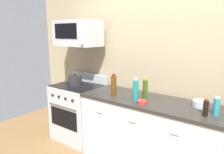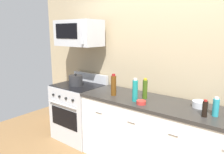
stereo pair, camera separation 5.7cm
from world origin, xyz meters
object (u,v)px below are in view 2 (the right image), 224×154
range_oven (79,111)px  bowl_red_small (141,102)px  bottle_wine_amber (114,85)px  bottle_soy_sauce_dark (205,109)px  microwave (79,33)px  bottle_olive_oil (145,89)px  stockpot (76,80)px  bottle_sparkling_teal (135,90)px  bottle_dish_soap (216,107)px  bowl_steel_prep (200,104)px

range_oven → bowl_red_small: size_ratio=9.25×
bottle_wine_amber → bottle_soy_sauce_dark: 1.18m
microwave → bottle_olive_oil: (1.21, -0.02, -0.70)m
range_oven → stockpot: (-0.00, -0.05, 0.54)m
microwave → bottle_olive_oil: microwave is taller
range_oven → bowl_red_small: (1.29, -0.20, 0.47)m
bottle_wine_amber → bowl_red_small: (0.48, -0.08, -0.12)m
bottle_sparkling_teal → bottle_dish_soap: size_ratio=1.46×
bowl_steel_prep → bowl_red_small: bowl_steel_prep is taller
bowl_red_small → microwave: bearing=169.4°
bottle_soy_sauce_dark → stockpot: 1.99m
bottle_wine_amber → bottle_sparkling_teal: bottle_wine_amber is taller
bowl_steel_prep → bottle_olive_oil: bearing=-172.1°
microwave → bottle_soy_sauce_dark: 2.13m
microwave → bottle_dish_soap: 2.20m
microwave → bottle_dish_soap: bearing=-2.7°
bottle_wine_amber → bottle_soy_sauce_dark: bearing=-1.3°
bottle_wine_amber → microwave: bearing=169.0°
bowl_steel_prep → bottle_wine_amber: bearing=-167.9°
microwave → bottle_olive_oil: 1.40m
range_oven → stockpot: stockpot is taller
bottle_olive_oil → bowl_red_small: (0.07, -0.22, -0.10)m
bottle_soy_sauce_dark → stockpot: size_ratio=0.82×
range_oven → bottle_dish_soap: bearing=-1.5°
bottle_sparkling_teal → bottle_wine_amber: bearing=174.5°
bottle_dish_soap → bowl_red_small: bearing=-169.8°
bowl_red_small → bowl_steel_prep: bearing=28.1°
range_oven → bowl_steel_prep: (1.87, 0.12, 0.49)m
range_oven → bottle_olive_oil: size_ratio=3.98×
bottle_olive_oil → bottle_wine_amber: bearing=-161.5°
bottle_sparkling_teal → microwave: bearing=170.7°
bottle_olive_oil → stockpot: bearing=-176.4°
range_oven → microwave: bearing=89.7°
bottle_wine_amber → bowl_red_small: size_ratio=2.58×
bottle_wine_amber → stockpot: (-0.81, 0.06, -0.06)m
bottle_dish_soap → stockpot: (-2.07, 0.00, -0.01)m
bottle_dish_soap → bowl_red_small: 0.80m
bottle_wine_amber → bottle_sparkling_teal: bearing=-5.5°
bowl_steel_prep → bottle_sparkling_teal: bearing=-159.6°
bottle_soy_sauce_dark → bowl_red_small: 0.71m
bottle_soy_sauce_dark → bottle_dish_soap: bearing=45.4°
bottle_wine_amber → bowl_red_small: 0.50m
bottle_sparkling_teal → bottle_olive_oil: 0.18m
bottle_sparkling_teal → bottle_dish_soap: 0.91m
range_oven → bottle_sparkling_teal: (1.17, -0.15, 0.59)m
microwave → bottle_wine_amber: 1.07m
bottle_olive_oil → bowl_red_small: bearing=-71.4°
bottle_wine_amber → bowl_red_small: bottle_wine_amber is taller
range_oven → stockpot: size_ratio=4.88×
bottle_wine_amber → bottle_olive_oil: bottle_wine_amber is taller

